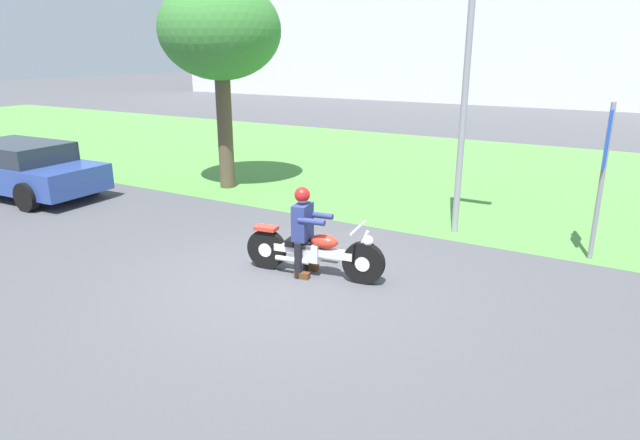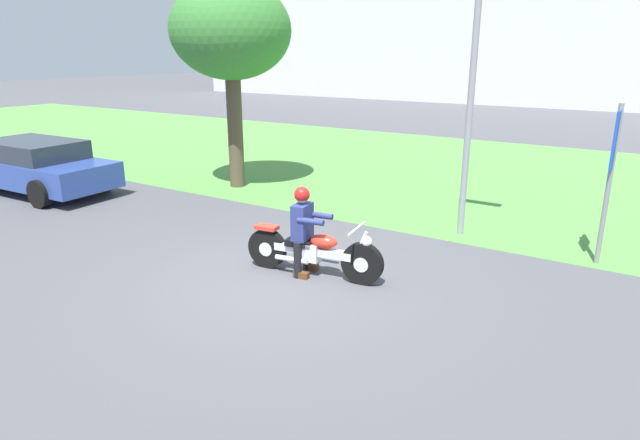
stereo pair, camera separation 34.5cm
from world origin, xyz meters
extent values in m
plane|color=#4C4C51|center=(0.00, 0.00, 0.00)|extent=(120.00, 120.00, 0.00)
cube|color=#549342|center=(0.00, 9.27, 0.00)|extent=(60.00, 12.00, 0.01)
cylinder|color=black|center=(1.05, 0.72, 0.32)|extent=(0.66, 0.21, 0.65)
cylinder|color=silver|center=(1.05, 0.72, 0.32)|extent=(0.24, 0.17, 0.23)
cylinder|color=black|center=(-0.56, 0.48, 0.32)|extent=(0.66, 0.21, 0.65)
cylinder|color=silver|center=(-0.56, 0.48, 0.32)|extent=(0.24, 0.17, 0.23)
cube|color=silver|center=(0.24, 0.60, 0.40)|extent=(1.30, 0.33, 0.12)
cube|color=silver|center=(0.19, 0.59, 0.38)|extent=(0.35, 0.28, 0.28)
ellipsoid|color=red|center=(0.42, 0.63, 0.58)|extent=(0.47, 0.30, 0.22)
cube|color=black|center=(0.03, 0.57, 0.50)|extent=(0.47, 0.30, 0.10)
cube|color=red|center=(-0.56, 0.48, 0.68)|extent=(0.39, 0.25, 0.06)
cylinder|color=silver|center=(1.00, 0.71, 0.57)|extent=(0.26, 0.09, 0.53)
cylinder|color=silver|center=(0.95, 0.70, 0.86)|extent=(0.13, 0.66, 0.04)
sphere|color=white|center=(1.10, 0.73, 0.68)|extent=(0.16, 0.16, 0.16)
cylinder|color=silver|center=(-0.03, 0.42, 0.26)|extent=(0.56, 0.16, 0.08)
cylinder|color=black|center=(0.04, 0.75, 0.29)|extent=(0.12, 0.12, 0.57)
cube|color=#593319|center=(0.10, 0.76, 0.05)|extent=(0.25, 0.13, 0.10)
cylinder|color=black|center=(0.09, 0.40, 0.29)|extent=(0.12, 0.12, 0.57)
cube|color=#593319|center=(0.15, 0.40, 0.05)|extent=(0.25, 0.13, 0.10)
cube|color=navy|center=(0.07, 0.57, 0.85)|extent=(0.27, 0.41, 0.56)
cylinder|color=navy|center=(0.26, 0.77, 0.93)|extent=(0.43, 0.15, 0.09)
cylinder|color=navy|center=(0.31, 0.44, 0.93)|extent=(0.43, 0.15, 0.09)
sphere|color=#D8A884|center=(0.07, 0.57, 1.25)|extent=(0.20, 0.20, 0.20)
sphere|color=#B21919|center=(0.07, 0.57, 1.28)|extent=(0.24, 0.24, 0.24)
cylinder|color=brown|center=(-4.62, 4.45, 1.40)|extent=(0.38, 0.38, 2.80)
ellipsoid|color=#387A33|center=(-4.62, 4.45, 3.82)|extent=(2.90, 2.90, 2.32)
cylinder|color=gray|center=(1.51, 3.79, 2.58)|extent=(0.12, 0.12, 5.15)
cylinder|color=gray|center=(3.91, 3.55, 1.30)|extent=(0.08, 0.08, 2.60)
cube|color=#1E47B2|center=(3.91, 3.55, 2.05)|extent=(0.04, 0.60, 0.90)
cylinder|color=black|center=(-7.03, 2.22, 0.32)|extent=(0.65, 0.22, 0.64)
cylinder|color=black|center=(-6.97, 0.52, 0.32)|extent=(0.65, 0.22, 0.64)
cylinder|color=black|center=(-9.83, 2.11, 0.32)|extent=(0.65, 0.22, 0.64)
cube|color=#2D4793|center=(-8.40, 1.31, 0.54)|extent=(4.46, 1.87, 0.60)
cube|color=#262D38|center=(-8.40, 1.31, 1.06)|extent=(2.48, 1.66, 0.44)
camera|label=1|loc=(4.31, -6.19, 3.37)|focal=30.72mm
camera|label=2|loc=(4.61, -6.01, 3.37)|focal=30.72mm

